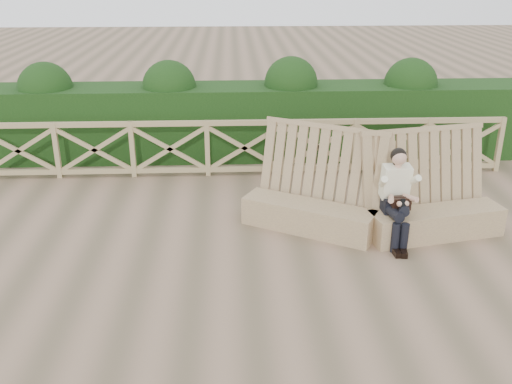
{
  "coord_description": "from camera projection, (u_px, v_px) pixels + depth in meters",
  "views": [
    {
      "loc": [
        -0.24,
        -6.97,
        3.93
      ],
      "look_at": [
        0.09,
        0.4,
        0.9
      ],
      "focal_mm": 40.0,
      "sensor_mm": 36.0,
      "label": 1
    }
  ],
  "objects": [
    {
      "name": "hedge",
      "position": [
        243.0,
        121.0,
        12.0
      ],
      "size": [
        12.0,
        1.2,
        1.5
      ],
      "primitive_type": "cube",
      "color": "black",
      "rests_on": "ground"
    },
    {
      "name": "ground",
      "position": [
        251.0,
        263.0,
        7.94
      ],
      "size": [
        60.0,
        60.0,
        0.0
      ],
      "primitive_type": "plane",
      "color": "brown",
      "rests_on": "ground"
    },
    {
      "name": "woman",
      "position": [
        397.0,
        194.0,
        8.29
      ],
      "size": [
        0.42,
        0.88,
        1.42
      ],
      "rotation": [
        0.0,
        0.0,
        0.06
      ],
      "color": "black",
      "rests_on": "ground"
    },
    {
      "name": "bench",
      "position": [
        372.0,
        207.0,
        8.73
      ],
      "size": [
        3.97,
        1.69,
        1.57
      ],
      "rotation": [
        0.0,
        0.0,
        -0.16
      ],
      "color": "#83664A",
      "rests_on": "ground"
    },
    {
      "name": "guardrail",
      "position": [
        244.0,
        148.0,
        10.97
      ],
      "size": [
        10.1,
        0.09,
        1.1
      ],
      "color": "#968157",
      "rests_on": "ground"
    }
  ]
}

